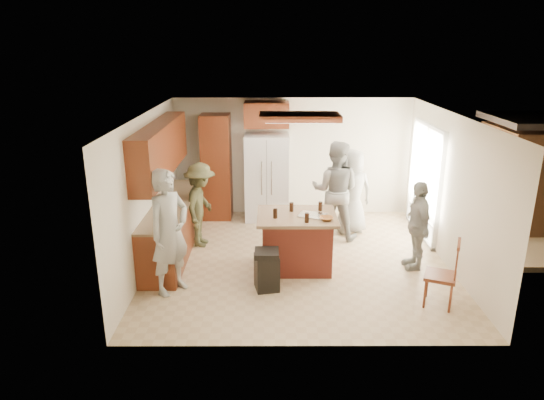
{
  "coord_description": "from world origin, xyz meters",
  "views": [
    {
      "loc": [
        -0.47,
        -7.64,
        3.57
      ],
      "look_at": [
        -0.45,
        -0.18,
        1.15
      ],
      "focal_mm": 32.0,
      "sensor_mm": 36.0,
      "label": 1
    }
  ],
  "objects_px": {
    "person_behind_left": "(335,190)",
    "refrigerator": "(267,177)",
    "person_front_left": "(169,232)",
    "spindle_chair": "(442,276)",
    "person_counter": "(201,205)",
    "person_side_right": "(417,225)",
    "trash_bin": "(267,270)",
    "kitchen_island": "(296,241)",
    "person_behind_right": "(352,192)"
  },
  "relations": [
    {
      "from": "person_counter",
      "to": "trash_bin",
      "type": "xyz_separation_m",
      "value": [
        1.21,
        -1.71,
        -0.46
      ]
    },
    {
      "from": "kitchen_island",
      "to": "person_front_left",
      "type": "bearing_deg",
      "value": -157.42
    },
    {
      "from": "person_behind_left",
      "to": "refrigerator",
      "type": "bearing_deg",
      "value": -24.96
    },
    {
      "from": "refrigerator",
      "to": "trash_bin",
      "type": "xyz_separation_m",
      "value": [
        0.02,
        -3.15,
        -0.58
      ]
    },
    {
      "from": "person_front_left",
      "to": "person_side_right",
      "type": "height_order",
      "value": "person_front_left"
    },
    {
      "from": "refrigerator",
      "to": "kitchen_island",
      "type": "distance_m",
      "value": 2.49
    },
    {
      "from": "kitchen_island",
      "to": "person_side_right",
      "type": "bearing_deg",
      "value": 0.33
    },
    {
      "from": "spindle_chair",
      "to": "kitchen_island",
      "type": "bearing_deg",
      "value": 148.3
    },
    {
      "from": "trash_bin",
      "to": "spindle_chair",
      "type": "relative_size",
      "value": 0.63
    },
    {
      "from": "trash_bin",
      "to": "person_counter",
      "type": "bearing_deg",
      "value": 125.33
    },
    {
      "from": "person_behind_right",
      "to": "person_counter",
      "type": "bearing_deg",
      "value": 0.01
    },
    {
      "from": "person_counter",
      "to": "spindle_chair",
      "type": "relative_size",
      "value": 1.56
    },
    {
      "from": "person_behind_right",
      "to": "spindle_chair",
      "type": "xyz_separation_m",
      "value": [
        0.84,
        -2.82,
        -0.38
      ]
    },
    {
      "from": "trash_bin",
      "to": "refrigerator",
      "type": "bearing_deg",
      "value": 90.38
    },
    {
      "from": "person_front_left",
      "to": "spindle_chair",
      "type": "bearing_deg",
      "value": -59.14
    },
    {
      "from": "person_front_left",
      "to": "spindle_chair",
      "type": "height_order",
      "value": "person_front_left"
    },
    {
      "from": "person_behind_right",
      "to": "person_side_right",
      "type": "xyz_separation_m",
      "value": [
        0.82,
        -1.58,
        -0.09
      ]
    },
    {
      "from": "person_counter",
      "to": "trash_bin",
      "type": "distance_m",
      "value": 2.15
    },
    {
      "from": "person_front_left",
      "to": "kitchen_island",
      "type": "relative_size",
      "value": 1.48
    },
    {
      "from": "refrigerator",
      "to": "person_front_left",
      "type": "bearing_deg",
      "value": -113.63
    },
    {
      "from": "kitchen_island",
      "to": "spindle_chair",
      "type": "bearing_deg",
      "value": -31.7
    },
    {
      "from": "person_side_right",
      "to": "person_counter",
      "type": "bearing_deg",
      "value": -106.59
    },
    {
      "from": "trash_bin",
      "to": "spindle_chair",
      "type": "distance_m",
      "value": 2.52
    },
    {
      "from": "person_behind_left",
      "to": "person_behind_right",
      "type": "height_order",
      "value": "person_behind_left"
    },
    {
      "from": "refrigerator",
      "to": "kitchen_island",
      "type": "bearing_deg",
      "value": -78.18
    },
    {
      "from": "person_front_left",
      "to": "person_side_right",
      "type": "distance_m",
      "value": 3.96
    },
    {
      "from": "trash_bin",
      "to": "spindle_chair",
      "type": "height_order",
      "value": "spindle_chair"
    },
    {
      "from": "refrigerator",
      "to": "trash_bin",
      "type": "bearing_deg",
      "value": -89.62
    },
    {
      "from": "person_front_left",
      "to": "kitchen_island",
      "type": "xyz_separation_m",
      "value": [
        1.9,
        0.79,
        -0.47
      ]
    },
    {
      "from": "refrigerator",
      "to": "trash_bin",
      "type": "height_order",
      "value": "refrigerator"
    },
    {
      "from": "person_behind_left",
      "to": "person_side_right",
      "type": "xyz_separation_m",
      "value": [
        1.18,
        -1.32,
        -0.2
      ]
    },
    {
      "from": "person_behind_right",
      "to": "person_behind_left",
      "type": "bearing_deg",
      "value": 24.12
    },
    {
      "from": "person_behind_right",
      "to": "spindle_chair",
      "type": "height_order",
      "value": "person_behind_right"
    },
    {
      "from": "person_front_left",
      "to": "person_behind_right",
      "type": "xyz_separation_m",
      "value": [
        3.05,
        2.38,
        -0.11
      ]
    },
    {
      "from": "person_side_right",
      "to": "person_counter",
      "type": "distance_m",
      "value": 3.79
    },
    {
      "from": "person_behind_left",
      "to": "spindle_chair",
      "type": "relative_size",
      "value": 1.89
    },
    {
      "from": "person_behind_right",
      "to": "person_counter",
      "type": "distance_m",
      "value": 2.91
    },
    {
      "from": "person_behind_right",
      "to": "person_counter",
      "type": "xyz_separation_m",
      "value": [
        -2.84,
        -0.63,
        -0.06
      ]
    },
    {
      "from": "trash_bin",
      "to": "person_front_left",
      "type": "bearing_deg",
      "value": -178.3
    },
    {
      "from": "person_front_left",
      "to": "person_behind_right",
      "type": "bearing_deg",
      "value": -14.7
    },
    {
      "from": "person_side_right",
      "to": "spindle_chair",
      "type": "relative_size",
      "value": 1.49
    },
    {
      "from": "person_side_right",
      "to": "person_counter",
      "type": "height_order",
      "value": "person_counter"
    },
    {
      "from": "person_counter",
      "to": "person_front_left",
      "type": "bearing_deg",
      "value": -179.16
    },
    {
      "from": "person_front_left",
      "to": "person_side_right",
      "type": "xyz_separation_m",
      "value": [
        3.87,
        0.8,
        -0.2
      ]
    },
    {
      "from": "person_behind_right",
      "to": "kitchen_island",
      "type": "distance_m",
      "value": 2.0
    },
    {
      "from": "person_side_right",
      "to": "refrigerator",
      "type": "distance_m",
      "value": 3.44
    },
    {
      "from": "person_behind_left",
      "to": "refrigerator",
      "type": "relative_size",
      "value": 1.04
    },
    {
      "from": "person_side_right",
      "to": "trash_bin",
      "type": "bearing_deg",
      "value": -74.84
    },
    {
      "from": "person_counter",
      "to": "spindle_chair",
      "type": "bearing_deg",
      "value": -113.19
    },
    {
      "from": "kitchen_island",
      "to": "trash_bin",
      "type": "distance_m",
      "value": 0.9
    }
  ]
}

